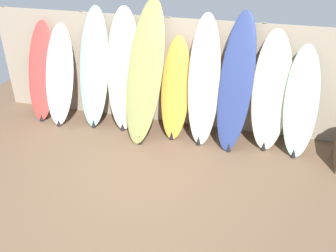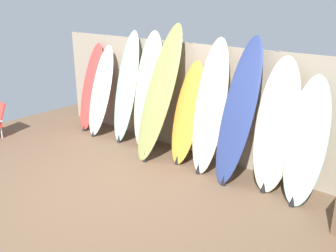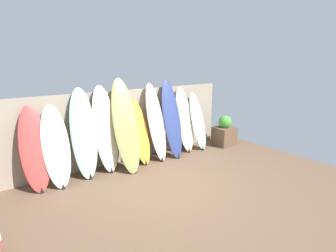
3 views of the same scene
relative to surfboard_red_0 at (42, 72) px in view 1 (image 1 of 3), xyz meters
The scene contains 12 objects.
ground 2.83m from the surfboard_red_0, 38.02° to the right, with size 7.68×7.68×0.00m, color brown.
fence_back 2.16m from the surfboard_red_0, ahead, with size 6.08×0.11×1.80m.
surfboard_red_0 is the anchor object (origin of this frame).
surfboard_white_1 0.38m from the surfboard_red_0, 11.14° to the right, with size 0.57×0.62×1.66m.
surfboard_seafoam_2 0.99m from the surfboard_red_0, ahead, with size 0.60×0.59×1.95m.
surfboard_cream_3 1.49m from the surfboard_red_0, ahead, with size 0.57×0.51×1.97m.
surfboard_olive_4 1.92m from the surfboard_red_0, ahead, with size 0.68×0.93×2.12m.
surfboard_orange_5 2.36m from the surfboard_red_0, ahead, with size 0.48×0.60×1.57m.
surfboard_cream_6 2.81m from the surfboard_red_0, ahead, with size 0.54×0.65×1.96m.
surfboard_navy_7 3.29m from the surfboard_red_0, ahead, with size 0.57×0.75×2.02m.
surfboard_cream_8 3.80m from the surfboard_red_0, ahead, with size 0.60×0.56×1.79m.
surfboard_seafoam_9 4.24m from the surfboard_red_0, ahead, with size 0.55×0.61×1.61m.
Camera 1 is at (1.45, -3.59, 3.20)m, focal length 40.00 mm.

